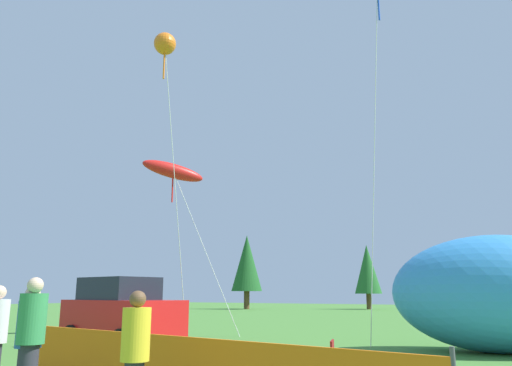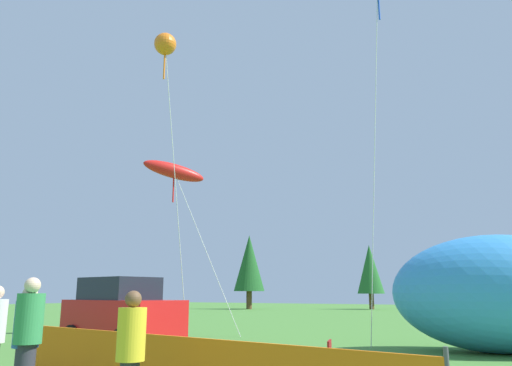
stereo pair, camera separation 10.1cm
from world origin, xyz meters
TOP-DOWN VIEW (x-y plane):
  - parked_car at (-4.79, 1.75)m, footprint 4.11×2.38m
  - folding_chair at (2.93, -1.59)m, footprint 0.58×0.58m
  - spectator_in_green_shirt at (1.68, -4.58)m, footprint 0.35×0.35m
  - spectator_in_grey_shirt at (-0.39, -4.50)m, footprint 0.39×0.39m
  - spectator_in_blue_shirt at (-0.48, -4.46)m, footprint 0.36×0.36m
  - kite_red_lizard at (-6.65, 6.16)m, footprint 4.04×2.39m
  - kite_orange_flower at (-4.47, 2.82)m, footprint 0.76×2.07m
  - horizon_tree_east at (-9.00, 39.27)m, footprint 2.61×2.61m
  - horizon_tree_northeast at (-19.54, 33.76)m, footprint 3.03×3.03m

SIDE VIEW (x-z plane):
  - folding_chair at x=2.93m, z-range 0.07..0.90m
  - spectator_in_green_shirt at x=1.68m, z-range 0.07..1.67m
  - spectator_in_blue_shirt at x=-0.48m, z-range 0.08..1.74m
  - spectator_in_grey_shirt at x=-0.39m, z-range 0.08..1.87m
  - parked_car at x=-4.79m, z-range -0.01..2.00m
  - horizon_tree_east at x=-9.00m, z-range 0.71..6.93m
  - horizon_tree_northeast at x=-19.54m, z-range 0.82..8.06m
  - kite_red_lizard at x=-6.65m, z-range 2.90..9.94m
  - kite_orange_flower at x=-4.47m, z-range 4.74..15.12m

